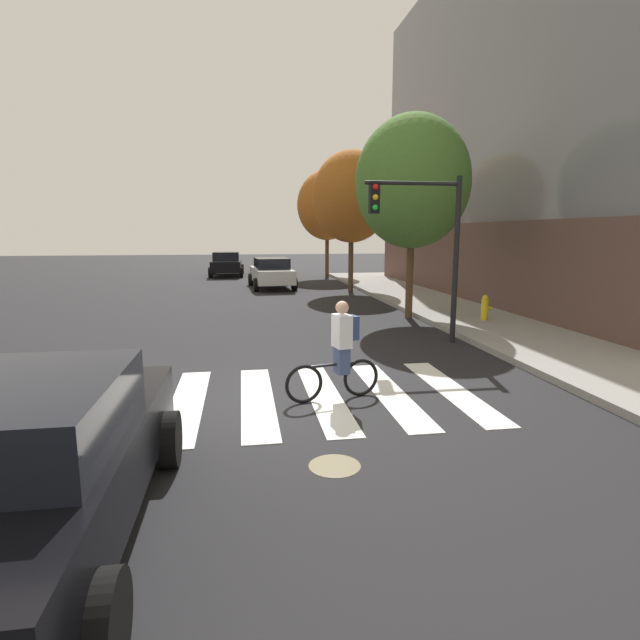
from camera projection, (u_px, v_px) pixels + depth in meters
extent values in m
plane|color=black|center=(259.00, 400.00, 8.53)|extent=(120.00, 120.00, 0.00)
cube|color=silver|center=(38.00, 411.00, 8.00)|extent=(0.55, 3.74, 0.01)
cube|color=silver|center=(114.00, 407.00, 8.17)|extent=(0.55, 3.74, 0.01)
cube|color=silver|center=(187.00, 403.00, 8.35)|extent=(0.55, 3.74, 0.01)
cube|color=silver|center=(257.00, 400.00, 8.53)|extent=(0.55, 3.74, 0.01)
cube|color=silver|center=(325.00, 396.00, 8.70)|extent=(0.55, 3.74, 0.01)
cube|color=silver|center=(389.00, 393.00, 8.88)|extent=(0.55, 3.74, 0.01)
cube|color=silver|center=(451.00, 390.00, 9.06)|extent=(0.55, 3.74, 0.01)
cylinder|color=#473D1E|center=(335.00, 466.00, 6.11)|extent=(0.64, 0.64, 0.01)
cube|color=black|center=(30.00, 475.00, 4.42)|extent=(1.87, 4.61, 0.70)
cube|color=black|center=(15.00, 414.00, 4.17)|extent=(1.66, 2.21, 0.55)
cylinder|color=black|center=(169.00, 439.00, 6.06)|extent=(0.24, 0.68, 0.68)
cylinder|color=black|center=(102.00, 624.00, 3.19)|extent=(0.24, 0.68, 0.68)
cube|color=silver|center=(271.00, 275.00, 25.82)|extent=(2.13, 4.61, 0.68)
cube|color=black|center=(272.00, 263.00, 25.57)|extent=(1.76, 2.26, 0.54)
cylinder|color=black|center=(251.00, 279.00, 27.05)|extent=(0.28, 0.68, 0.66)
cylinder|color=black|center=(285.00, 279.00, 27.46)|extent=(0.28, 0.68, 0.66)
cylinder|color=black|center=(256.00, 285.00, 24.29)|extent=(0.28, 0.68, 0.66)
cylinder|color=black|center=(294.00, 284.00, 24.71)|extent=(0.28, 0.68, 0.66)
cube|color=black|center=(227.00, 265.00, 33.19)|extent=(1.95, 4.65, 0.70)
cube|color=black|center=(226.00, 256.00, 32.93)|extent=(1.70, 2.24, 0.55)
cylinder|color=black|center=(214.00, 269.00, 34.56)|extent=(0.25, 0.69, 0.68)
cylinder|color=black|center=(242.00, 269.00, 34.81)|extent=(0.25, 0.69, 0.68)
cylinder|color=black|center=(210.00, 273.00, 31.68)|extent=(0.25, 0.69, 0.68)
cylinder|color=black|center=(241.00, 272.00, 31.94)|extent=(0.25, 0.69, 0.68)
torus|color=black|center=(361.00, 378.00, 8.69)|extent=(0.66, 0.20, 0.66)
torus|color=black|center=(304.00, 384.00, 8.30)|extent=(0.66, 0.20, 0.66)
cylinder|color=black|center=(333.00, 365.00, 8.45)|extent=(0.88, 0.25, 0.05)
cylinder|color=black|center=(342.00, 360.00, 8.49)|extent=(0.04, 0.04, 0.45)
cube|color=#384772|center=(342.00, 357.00, 8.48)|extent=(0.26, 0.32, 0.56)
cube|color=silver|center=(342.00, 331.00, 8.41)|extent=(0.31, 0.40, 0.56)
sphere|color=tan|center=(342.00, 307.00, 8.34)|extent=(0.22, 0.22, 0.22)
cube|color=navy|center=(352.00, 327.00, 8.46)|extent=(0.22, 0.31, 0.40)
cylinder|color=black|center=(456.00, 261.00, 12.69)|extent=(0.14, 0.14, 4.20)
cylinder|color=black|center=(413.00, 183.00, 12.19)|extent=(2.40, 0.10, 0.10)
cube|color=black|center=(374.00, 198.00, 12.10)|extent=(0.24, 0.20, 0.76)
sphere|color=red|center=(376.00, 187.00, 11.95)|extent=(0.14, 0.14, 0.14)
sphere|color=gold|center=(375.00, 197.00, 11.99)|extent=(0.14, 0.14, 0.14)
sphere|color=green|center=(375.00, 207.00, 12.03)|extent=(0.14, 0.14, 0.14)
cylinder|color=gold|center=(485.00, 309.00, 15.47)|extent=(0.22, 0.22, 0.65)
sphere|color=gold|center=(485.00, 298.00, 15.40)|extent=(0.18, 0.18, 0.18)
cylinder|color=gold|center=(490.00, 308.00, 15.48)|extent=(0.12, 0.09, 0.09)
cylinder|color=#4C3823|center=(410.00, 274.00, 16.55)|extent=(0.24, 0.24, 2.95)
ellipsoid|color=#47722D|center=(413.00, 182.00, 16.05)|extent=(3.68, 3.68, 4.23)
cylinder|color=#4C3823|center=(351.00, 260.00, 24.21)|extent=(0.24, 0.24, 3.01)
ellipsoid|color=#A5591E|center=(351.00, 197.00, 23.70)|extent=(3.74, 3.74, 4.30)
cylinder|color=#4C3823|center=(327.00, 254.00, 31.93)|extent=(0.24, 0.24, 3.03)
ellipsoid|color=#A5591E|center=(327.00, 205.00, 31.41)|extent=(3.77, 3.77, 4.33)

